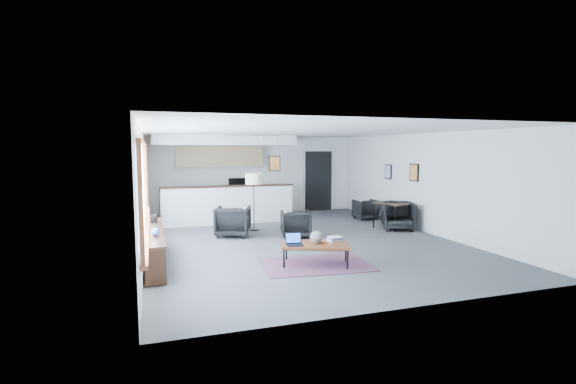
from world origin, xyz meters
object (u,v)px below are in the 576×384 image
object	(u,v)px
coffee_table	(316,245)
floor_lamp	(254,181)
dining_table	(394,205)
laptop	(294,241)
dining_chair_near	(398,217)
armchair_right	(296,223)
microwave	(237,182)
ceramic_pot	(316,237)
armchair_left	(233,220)
dining_chair_far	(366,210)
book_stack	(335,239)

from	to	relation	value
coffee_table	floor_lamp	distance (m)	3.78
dining_table	laptop	bearing A→B (deg)	-144.97
floor_lamp	dining_chair_near	world-z (taller)	floor_lamp
armchair_right	coffee_table	bearing A→B (deg)	92.26
laptop	microwave	size ratio (longest dim) A/B	0.60
ceramic_pot	dining_table	bearing A→B (deg)	38.82
armchair_left	armchair_right	bearing A→B (deg)	178.31
ceramic_pot	armchair_right	world-z (taller)	armchair_right
ceramic_pot	floor_lamp	world-z (taller)	floor_lamp
coffee_table	ceramic_pot	world-z (taller)	ceramic_pot
armchair_left	floor_lamp	size ratio (longest dim) A/B	0.54
coffee_table	dining_chair_near	distance (m)	4.21
dining_table	dining_chair_near	bearing A→B (deg)	-90.00
laptop	floor_lamp	distance (m)	3.71
armchair_right	floor_lamp	size ratio (longest dim) A/B	0.47
dining_chair_far	microwave	size ratio (longest dim) A/B	1.09
ceramic_pot	book_stack	distance (m)	0.46
microwave	dining_chair_near	bearing A→B (deg)	-44.93
armchair_left	dining_chair_near	distance (m)	4.45
coffee_table	floor_lamp	world-z (taller)	floor_lamp
armchair_right	microwave	distance (m)	3.91
ceramic_pot	dining_chair_near	world-z (taller)	dining_chair_near
ceramic_pot	floor_lamp	bearing A→B (deg)	95.24
armchair_right	dining_chair_far	distance (m)	3.45
dining_chair_near	book_stack	bearing A→B (deg)	-118.07
armchair_right	dining_table	world-z (taller)	armchair_right
armchair_right	dining_table	bearing A→B (deg)	-162.59
laptop	armchair_left	world-z (taller)	armchair_left
book_stack	floor_lamp	world-z (taller)	floor_lamp
ceramic_pot	dining_table	xyz separation A→B (m)	(3.39, 2.73, 0.11)
coffee_table	laptop	bearing A→B (deg)	-162.05
floor_lamp	dining_chair_near	bearing A→B (deg)	-17.23
dining_chair_near	armchair_right	bearing A→B (deg)	-156.69
microwave	dining_chair_far	bearing A→B (deg)	-27.49
floor_lamp	dining_chair_far	xyz separation A→B (m)	(3.72, 0.63, -1.05)
book_stack	armchair_left	size ratio (longest dim) A/B	0.38
coffee_table	book_stack	size ratio (longest dim) A/B	4.46
armchair_right	floor_lamp	xyz separation A→B (m)	(-0.78, 1.17, 0.97)
armchair_left	dining_chair_near	xyz separation A→B (m)	(4.41, -0.57, -0.06)
book_stack	armchair_right	bearing A→B (deg)	89.70
book_stack	coffee_table	bearing A→B (deg)	-167.16
dining_table	dining_chair_near	xyz separation A→B (m)	(0.00, -0.23, -0.29)
book_stack	dining_table	distance (m)	3.95
laptop	book_stack	distance (m)	0.87
dining_table	microwave	xyz separation A→B (m)	(-3.65, 3.53, 0.46)
coffee_table	dining_chair_far	distance (m)	5.46
coffee_table	armchair_right	world-z (taller)	armchair_right
armchair_left	armchair_right	xyz separation A→B (m)	(1.47, -0.58, -0.05)
armchair_left	microwave	distance (m)	3.35
dining_table	microwave	bearing A→B (deg)	136.02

